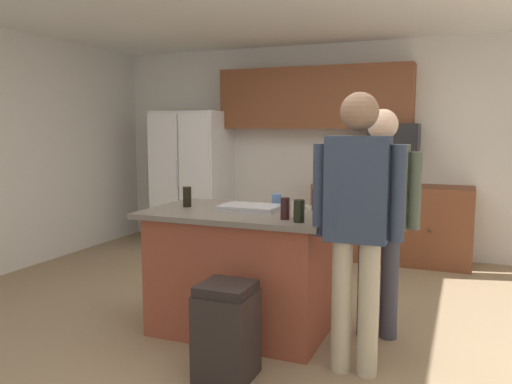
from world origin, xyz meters
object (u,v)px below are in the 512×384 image
refrigerator (193,178)px  mug_ceramic_white (298,209)px  glass_pilsner (285,209)px  tumbler_amber (187,197)px  glass_dark_ale (317,199)px  person_elder_center (357,213)px  microwave_over_range (394,137)px  kitchen_island (241,271)px  serving_tray (250,208)px  mug_blue_stoneware (277,201)px  glass_short_whisky (299,211)px  trash_bin (226,331)px  person_guest_left (380,208)px

refrigerator → mug_ceramic_white: refrigerator is taller
glass_pilsner → tumbler_amber: size_ratio=0.93×
mug_ceramic_white → glass_pilsner: 0.14m
tumbler_amber → mug_ceramic_white: bearing=-6.4°
refrigerator → glass_dark_ale: (2.35, -2.28, 0.14)m
person_elder_center → microwave_over_range: bearing=-65.8°
kitchen_island → mug_ceramic_white: mug_ceramic_white is taller
glass_dark_ale → serving_tray: bearing=-155.0°
microwave_over_range → mug_blue_stoneware: bearing=-103.4°
refrigerator → glass_short_whisky: 3.69m
glass_dark_ale → tumbler_amber: 1.02m
refrigerator → serving_tray: 3.13m
person_elder_center → trash_bin: (-0.73, -0.37, -0.74)m
person_guest_left → glass_pilsner: size_ratio=11.41×
trash_bin → mug_ceramic_white: bearing=67.3°
kitchen_island → person_elder_center: size_ratio=0.80×
person_guest_left → glass_pilsner: (-0.56, -0.52, 0.03)m
refrigerator → microwave_over_range: refrigerator is taller
tumbler_amber → serving_tray: bearing=2.4°
kitchen_island → mug_ceramic_white: bearing=-11.4°
mug_ceramic_white → serving_tray: size_ratio=0.29×
person_elder_center → glass_pilsner: person_elder_center is taller
tumbler_amber → microwave_over_range: bearing=64.8°
microwave_over_range → mug_ceramic_white: size_ratio=4.37×
tumbler_amber → serving_tray: tumbler_amber is taller
person_elder_center → tumbler_amber: bearing=6.2°
tumbler_amber → serving_tray: size_ratio=0.37×
glass_short_whisky → serving_tray: size_ratio=0.34×
microwave_over_range → person_elder_center: size_ratio=0.31×
refrigerator → kitchen_island: (1.83, -2.53, -0.41)m
glass_pilsner → mug_blue_stoneware: bearing=115.8°
refrigerator → mug_ceramic_white: bearing=-48.6°
glass_short_whisky → trash_bin: glass_short_whisky is taller
refrigerator → mug_ceramic_white: size_ratio=13.85×
person_guest_left → microwave_over_range: bearing=-101.1°
glass_pilsner → serving_tray: (-0.37, 0.26, -0.05)m
microwave_over_range → serving_tray: size_ratio=1.27×
refrigerator → serving_tray: (1.89, -2.49, 0.08)m
mug_ceramic_white → trash_bin: 0.98m
glass_short_whisky → kitchen_island: bearing=152.0°
microwave_over_range → person_elder_center: person_elder_center is taller
refrigerator → kitchen_island: 3.15m
mug_ceramic_white → tumbler_amber: 0.96m
mug_ceramic_white → mug_blue_stoneware: bearing=129.5°
refrigerator → mug_blue_stoneware: bearing=-48.4°
glass_dark_ale → serving_tray: glass_dark_ale is taller
kitchen_island → person_elder_center: bearing=-20.9°
microwave_over_range → tumbler_amber: bearing=-115.2°
glass_pilsner → serving_tray: glass_pilsner is taller
glass_pilsner → serving_tray: 0.45m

